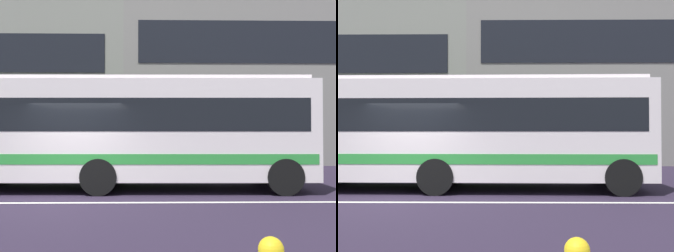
{
  "view_description": "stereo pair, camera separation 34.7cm",
  "coord_description": "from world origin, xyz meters",
  "views": [
    {
      "loc": [
        2.33,
        -9.25,
        1.68
      ],
      "look_at": [
        2.54,
        2.33,
        1.91
      ],
      "focal_mm": 40.65,
      "sensor_mm": 36.0,
      "label": 1
    },
    {
      "loc": [
        2.68,
        -9.25,
        1.68
      ],
      "look_at": [
        2.54,
        2.33,
        1.91
      ],
      "focal_mm": 40.65,
      "sensor_mm": 36.0,
      "label": 2
    }
  ],
  "objects": [
    {
      "name": "ground_plane",
      "position": [
        0.0,
        0.0,
        0.0
      ],
      "size": [
        160.0,
        160.0,
        0.0
      ],
      "primitive_type": "plane",
      "color": "#281E32"
    },
    {
      "name": "lane_centre_line",
      "position": [
        0.0,
        0.0,
        0.0
      ],
      "size": [
        60.0,
        0.16,
        0.01
      ],
      "primitive_type": "cube",
      "color": "silver",
      "rests_on": "ground_plane"
    },
    {
      "name": "hedge_row_far",
      "position": [
        -2.55,
        5.76,
        0.59
      ],
      "size": [
        13.62,
        1.1,
        1.17
      ],
      "primitive_type": "cube",
      "color": "#325C1A",
      "rests_on": "ground_plane"
    },
    {
      "name": "apartment_block_right",
      "position": [
        9.9,
        15.7,
        5.55
      ],
      "size": [
        19.03,
        10.82,
        11.1
      ],
      "color": "gray",
      "rests_on": "ground_plane"
    },
    {
      "name": "transit_bus",
      "position": [
        1.32,
        2.23,
        1.82
      ],
      "size": [
        10.84,
        2.77,
        3.3
      ],
      "color": "white",
      "rests_on": "ground_plane"
    }
  ]
}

